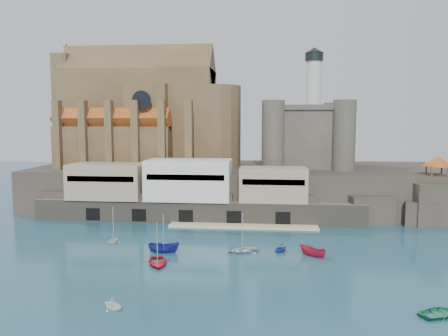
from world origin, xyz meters
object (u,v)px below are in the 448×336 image
object	(u,v)px
boat_1	(113,308)
boat_2	(164,252)
church	(147,118)
castle_keep	(305,133)
pavilion	(437,162)
boat_0	(158,264)

from	to	relation	value
boat_1	boat_2	distance (m)	21.62
church	boat_1	distance (m)	68.89
castle_keep	church	bearing A→B (deg)	178.89
pavilion	boat_2	distance (m)	59.66
pavilion	boat_1	world-z (taller)	pavilion
boat_0	boat_1	size ratio (longest dim) A/B	1.95
church	boat_0	xyz separation A→B (m)	(14.64, -48.25, -22.13)
pavilion	boat_1	distance (m)	72.44
boat_1	boat_2	size ratio (longest dim) A/B	0.57
pavilion	boat_0	size ratio (longest dim) A/B	1.11
boat_0	boat_1	xyz separation A→B (m)	(-1.26, -15.60, 0.00)
church	pavilion	bearing A→B (deg)	-13.48
castle_keep	boat_0	world-z (taller)	castle_keep
church	pavilion	xyz separation A→B (m)	(66.13, -15.85, -9.40)
church	boat_2	bearing A→B (deg)	-71.47
castle_keep	pavilion	bearing A→B (deg)	-30.18
boat_1	boat_2	bearing A→B (deg)	29.12
pavilion	boat_1	xyz separation A→B (m)	(-52.74, -48.00, -12.73)
pavilion	boat_0	xyz separation A→B (m)	(-51.49, -32.40, -12.73)
church	boat_0	size ratio (longest dim) A/B	8.17
pavilion	boat_0	distance (m)	62.15
boat_1	pavilion	bearing A→B (deg)	-16.51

